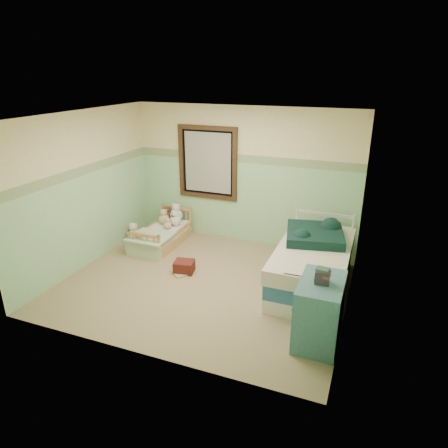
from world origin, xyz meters
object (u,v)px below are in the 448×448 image
at_px(dresser, 319,311).
at_px(red_pillow, 184,267).
at_px(twin_bed_frame, 311,280).
at_px(plush_floor_cream, 134,235).
at_px(plush_floor_tan, 141,247).
at_px(floor_book, 180,273).
at_px(toddler_bed_frame, 162,240).

xyz_separation_m(dresser, red_pillow, (-2.29, 0.98, -0.30)).
bearing_deg(twin_bed_frame, plush_floor_cream, 171.63).
distance_m(plush_floor_tan, floor_book, 1.08).
bearing_deg(floor_book, plush_floor_cream, -172.88).
distance_m(plush_floor_cream, red_pillow, 1.65).
bearing_deg(twin_bed_frame, plush_floor_tan, 178.63).
relative_size(toddler_bed_frame, dresser, 1.62).
distance_m(plush_floor_tan, red_pillow, 1.08).
height_order(plush_floor_tan, dresser, dresser).
bearing_deg(red_pillow, floor_book, -118.24).
relative_size(plush_floor_tan, floor_book, 0.92).
bearing_deg(red_pillow, dresser, -23.23).
relative_size(plush_floor_cream, floor_book, 0.86).
distance_m(red_pillow, floor_book, 0.12).
xyz_separation_m(toddler_bed_frame, floor_book, (0.85, -0.94, -0.07)).
bearing_deg(toddler_bed_frame, floor_book, -47.87).
bearing_deg(dresser, plush_floor_tan, 158.13).
bearing_deg(dresser, twin_bed_frame, 103.02).
relative_size(dresser, red_pillow, 2.59).
distance_m(toddler_bed_frame, dresser, 3.69).
height_order(dresser, floor_book, dresser).
distance_m(dresser, floor_book, 2.53).
height_order(plush_floor_tan, red_pillow, plush_floor_tan).
relative_size(twin_bed_frame, red_pillow, 6.34).
distance_m(toddler_bed_frame, twin_bed_frame, 2.95).
relative_size(twin_bed_frame, floor_book, 6.75).
height_order(toddler_bed_frame, twin_bed_frame, twin_bed_frame).
relative_size(toddler_bed_frame, floor_book, 4.46).
height_order(plush_floor_cream, plush_floor_tan, plush_floor_tan).
xyz_separation_m(plush_floor_tan, red_pillow, (1.02, -0.35, -0.04)).
height_order(twin_bed_frame, floor_book, twin_bed_frame).
bearing_deg(plush_floor_tan, twin_bed_frame, -1.37).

